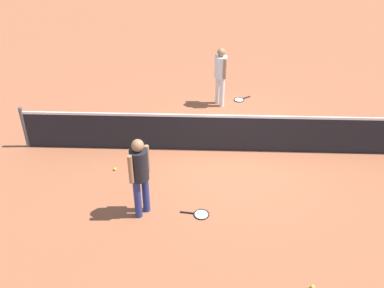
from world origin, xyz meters
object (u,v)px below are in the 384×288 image
object	(u,v)px
player_far_side	(221,72)
tennis_ball_midcourt	(313,287)
tennis_racket_near_player	(200,214)
tennis_ball_near_player	(115,169)
player_near_side	(140,172)
tennis_racket_far_player	(240,100)

from	to	relation	value
player_far_side	tennis_ball_midcourt	size ratio (longest dim) A/B	25.76
tennis_racket_near_player	tennis_ball_near_player	distance (m)	2.42
player_near_side	tennis_ball_midcourt	distance (m)	3.58
player_near_side	tennis_ball_midcourt	world-z (taller)	player_near_side
player_near_side	tennis_ball_midcourt	bearing A→B (deg)	-29.77
player_near_side	player_far_side	bearing A→B (deg)	71.58
tennis_racket_near_player	tennis_ball_midcourt	distance (m)	2.52
tennis_racket_far_player	tennis_ball_midcourt	size ratio (longest dim) A/B	8.70
player_near_side	player_far_side	distance (m)	5.04
tennis_racket_far_player	player_near_side	bearing A→B (deg)	-113.37
player_far_side	tennis_ball_midcourt	bearing A→B (deg)	-77.84
tennis_racket_far_player	tennis_ball_midcourt	world-z (taller)	tennis_ball_midcourt
player_near_side	tennis_racket_near_player	bearing A→B (deg)	-0.50
tennis_racket_far_player	tennis_racket_near_player	bearing A→B (deg)	-101.86
tennis_racket_near_player	tennis_racket_far_player	bearing A→B (deg)	78.14
tennis_racket_near_player	tennis_ball_midcourt	world-z (taller)	tennis_ball_midcourt
player_far_side	player_near_side	bearing A→B (deg)	-108.42
player_far_side	tennis_ball_near_player	xyz separation A→B (m)	(-2.42, -3.37, -0.98)
player_near_side	tennis_racket_near_player	world-z (taller)	player_near_side
tennis_racket_far_player	tennis_ball_near_player	world-z (taller)	tennis_ball_near_player
player_far_side	tennis_ball_near_player	bearing A→B (deg)	-125.67
tennis_ball_near_player	player_near_side	bearing A→B (deg)	-59.65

